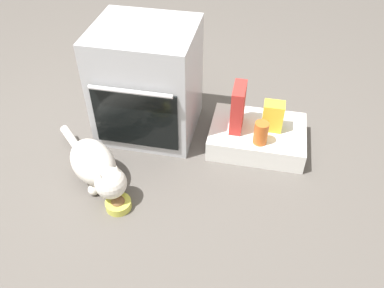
% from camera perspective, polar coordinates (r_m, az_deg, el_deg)
% --- Properties ---
extents(ground, '(8.00, 8.00, 0.00)m').
position_cam_1_polar(ground, '(2.34, -8.78, -4.09)').
color(ground, '#56514C').
extents(oven, '(0.58, 0.56, 0.69)m').
position_cam_1_polar(oven, '(2.44, -6.41, 8.78)').
color(oven, '#B7BABF').
rests_on(oven, ground).
extents(pantry_cabinet, '(0.57, 0.41, 0.13)m').
position_cam_1_polar(pantry_cabinet, '(2.48, 9.25, 1.09)').
color(pantry_cabinet, white).
rests_on(pantry_cabinet, ground).
extents(food_bowl, '(0.14, 0.14, 0.08)m').
position_cam_1_polar(food_bowl, '(2.16, -10.45, -8.36)').
color(food_bowl, '#D1D14C').
rests_on(food_bowl, ground).
extents(cat, '(0.57, 0.53, 0.24)m').
position_cam_1_polar(cat, '(2.23, -13.46, -3.09)').
color(cat, silver).
rests_on(cat, ground).
extents(snack_bag, '(0.12, 0.09, 0.18)m').
position_cam_1_polar(snack_bag, '(2.39, 11.45, 3.90)').
color(snack_bag, yellow).
rests_on(snack_bag, pantry_cabinet).
extents(cereal_box, '(0.07, 0.18, 0.28)m').
position_cam_1_polar(cereal_box, '(2.35, 6.56, 5.18)').
color(cereal_box, '#B72D28').
rests_on(cereal_box, pantry_cabinet).
extents(sauce_jar, '(0.08, 0.08, 0.14)m').
position_cam_1_polar(sauce_jar, '(2.29, 9.78, 1.56)').
color(sauce_jar, '#D16023').
rests_on(sauce_jar, pantry_cabinet).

